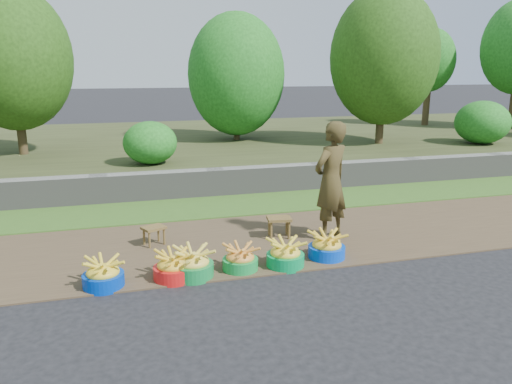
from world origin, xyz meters
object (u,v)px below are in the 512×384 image
object	(u,v)px
basin_e	(285,255)
basin_f	(327,247)
basin_d	(240,259)
stool_left	(154,230)
stool_right	(279,221)
basin_a	(103,275)
vendor_woman	(331,181)
basin_c	(193,264)
basin_b	(173,267)

from	to	relation	value
basin_e	basin_f	bearing A→B (deg)	10.89
basin_d	stool_left	world-z (taller)	basin_d
stool_right	basin_a	bearing A→B (deg)	-156.57
basin_a	basin_d	world-z (taller)	basin_a
basin_a	basin_d	distance (m)	1.67
basin_a	stool_right	bearing A→B (deg)	23.43
stool_left	stool_right	bearing A→B (deg)	-5.54
basin_a	stool_right	distance (m)	2.75
basin_a	vendor_woman	world-z (taller)	vendor_woman
basin_f	stool_right	size ratio (longest dim) A/B	1.27
basin_e	basin_f	world-z (taller)	basin_f
basin_f	stool_left	xyz separation A→B (m)	(-2.20, 1.13, 0.07)
basin_a	vendor_woman	xyz separation A→B (m)	(3.24, 0.88, 0.74)
basin_c	basin_d	world-z (taller)	basin_c
basin_b	stool_left	size ratio (longest dim) A/B	1.27
stool_left	basin_f	bearing A→B (deg)	-27.11
basin_b	basin_c	distance (m)	0.24
basin_b	stool_right	world-z (taller)	basin_b
basin_a	stool_left	xyz separation A→B (m)	(0.68, 1.27, 0.08)
basin_e	vendor_woman	size ratio (longest dim) A/B	0.28
basin_b	stool_right	xyz separation A→B (m)	(1.71, 1.09, 0.11)
basin_e	stool_right	size ratio (longest dim) A/B	1.26
basin_c	basin_e	xyz separation A→B (m)	(1.20, 0.01, -0.01)
basin_f	stool_right	bearing A→B (deg)	110.96
stool_left	basin_c	bearing A→B (deg)	-73.57
basin_d	basin_e	bearing A→B (deg)	-3.36
basin_e	stool_right	world-z (taller)	basin_e
basin_c	basin_e	world-z (taller)	basin_c
basin_d	stool_right	bearing A→B (deg)	50.41
basin_c	vendor_woman	size ratio (longest dim) A/B	0.29
stool_left	basin_e	bearing A→B (deg)	-38.43
vendor_woman	basin_e	bearing A→B (deg)	13.23
basin_a	stool_right	size ratio (longest dim) A/B	1.23
basin_f	vendor_woman	bearing A→B (deg)	64.18
basin_b	basin_e	size ratio (longest dim) A/B	0.98
basin_d	stool_left	distance (m)	1.56
basin_a	basin_e	world-z (taller)	basin_e
basin_c	basin_f	xyz separation A→B (m)	(1.83, 0.13, -0.00)
basin_b	basin_a	bearing A→B (deg)	-179.71
basin_a	basin_b	world-z (taller)	same
basin_a	basin_d	bearing A→B (deg)	1.97
basin_d	stool_left	bearing A→B (deg)	129.00
basin_a	basin_f	bearing A→B (deg)	2.85
basin_d	basin_f	bearing A→B (deg)	4.05
basin_e	vendor_woman	bearing A→B (deg)	40.97
stool_left	vendor_woman	bearing A→B (deg)	-8.76
basin_a	vendor_woman	bearing A→B (deg)	15.15
basin_b	basin_c	size ratio (longest dim) A/B	0.94
basin_c	basin_a	bearing A→B (deg)	-179.37
basin_e	stool_left	bearing A→B (deg)	141.57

